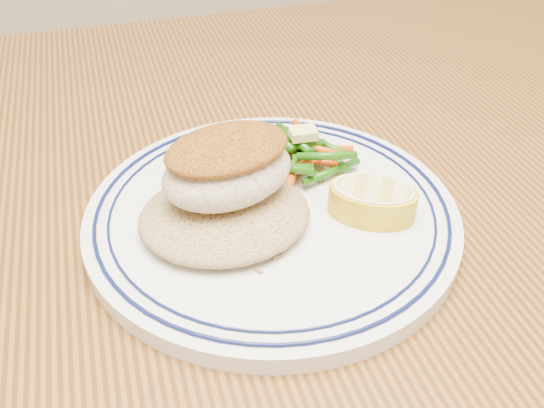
{
  "coord_description": "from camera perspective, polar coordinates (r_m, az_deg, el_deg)",
  "views": [
    {
      "loc": [
        -0.08,
        -0.39,
        1.06
      ],
      "look_at": [
        0.03,
        -0.03,
        0.77
      ],
      "focal_mm": 40.0,
      "sensor_mm": 36.0,
      "label": 1
    }
  ],
  "objects": [
    {
      "name": "fish_fillet",
      "position": [
        0.45,
        -4.22,
        3.58
      ],
      "size": [
        0.12,
        0.1,
        0.05
      ],
      "color": "beige",
      "rests_on": "rice_pilaf"
    },
    {
      "name": "butter_pat",
      "position": [
        0.52,
        2.95,
        6.66
      ],
      "size": [
        0.02,
        0.02,
        0.01
      ],
      "primitive_type": "cube",
      "rotation": [
        0.0,
        0.0,
        -0.07
      ],
      "color": "#EEDE74",
      "rests_on": "vegetable_pile"
    },
    {
      "name": "plate",
      "position": [
        0.48,
        0.0,
        -1.0
      ],
      "size": [
        0.29,
        0.29,
        0.02
      ],
      "color": "white",
      "rests_on": "dining_table"
    },
    {
      "name": "rice_pilaf",
      "position": [
        0.46,
        -4.48,
        -0.74
      ],
      "size": [
        0.13,
        0.12,
        0.02
      ],
      "primitive_type": "ellipsoid",
      "color": "olive",
      "rests_on": "plate"
    },
    {
      "name": "lemon_wedge",
      "position": [
        0.47,
        9.42,
        0.4
      ],
      "size": [
        0.09,
        0.09,
        0.03
      ],
      "color": "gold",
      "rests_on": "plate"
    },
    {
      "name": "dining_table",
      "position": [
        0.57,
        -3.71,
        -8.17
      ],
      "size": [
        1.5,
        0.9,
        0.75
      ],
      "color": "#4D2C0F",
      "rests_on": "ground"
    },
    {
      "name": "vegetable_pile",
      "position": [
        0.52,
        2.07,
        4.49
      ],
      "size": [
        0.11,
        0.11,
        0.03
      ],
      "color": "#1A520A",
      "rests_on": "plate"
    }
  ]
}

